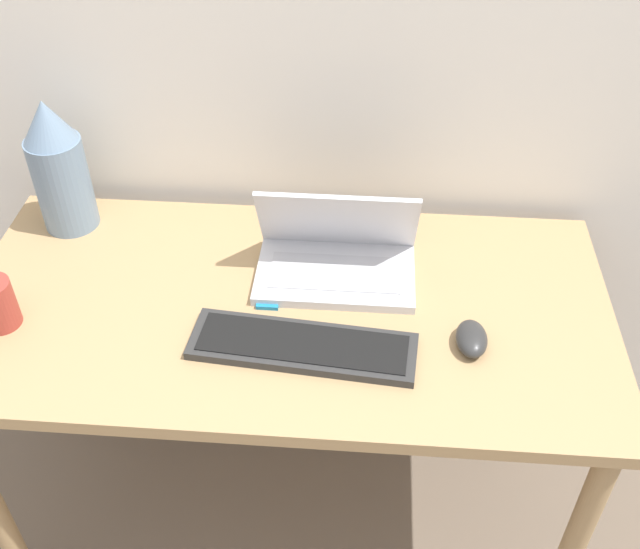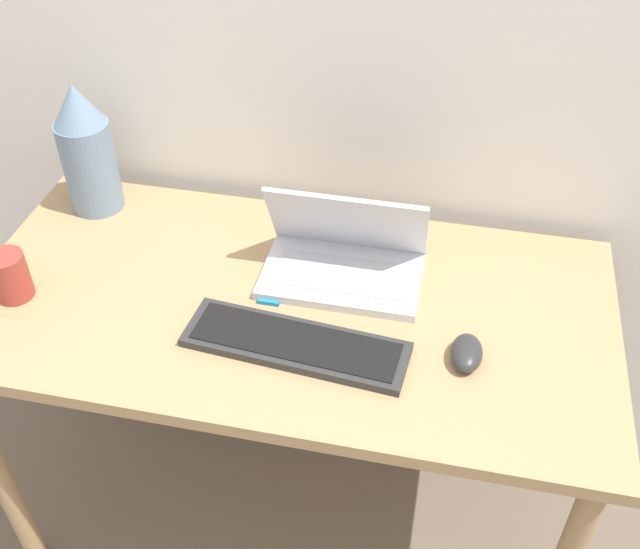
{
  "view_description": "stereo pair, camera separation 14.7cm",
  "coord_description": "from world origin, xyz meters",
  "views": [
    {
      "loc": [
        0.16,
        -0.79,
        1.84
      ],
      "look_at": [
        0.07,
        0.32,
        0.88
      ],
      "focal_mm": 42.0,
      "sensor_mm": 36.0,
      "label": 1
    },
    {
      "loc": [
        0.31,
        -0.77,
        1.84
      ],
      "look_at": [
        0.07,
        0.32,
        0.88
      ],
      "focal_mm": 42.0,
      "sensor_mm": 36.0,
      "label": 2
    }
  ],
  "objects": [
    {
      "name": "mug",
      "position": [
        -0.56,
        0.24,
        0.83
      ],
      "size": [
        0.08,
        0.08,
        0.1
      ],
      "color": "#9E382D",
      "rests_on": "desk"
    },
    {
      "name": "laptop",
      "position": [
        0.1,
        0.45,
        0.82
      ],
      "size": [
        0.34,
        0.21,
        0.21
      ],
      "color": "silver",
      "rests_on": "desk"
    },
    {
      "name": "mp3_player",
      "position": [
        -0.04,
        0.34,
        0.78
      ],
      "size": [
        0.05,
        0.05,
        0.01
      ],
      "color": "#1E7FB7",
      "rests_on": "desk"
    },
    {
      "name": "wall_back",
      "position": [
        0.0,
        0.75,
        1.25
      ],
      "size": [
        6.0,
        0.05,
        2.5
      ],
      "color": "white",
      "rests_on": "ground_plane"
    },
    {
      "name": "vase",
      "position": [
        -0.53,
        0.58,
        0.93
      ],
      "size": [
        0.12,
        0.12,
        0.32
      ],
      "color": "slate",
      "rests_on": "desk"
    },
    {
      "name": "keyboard",
      "position": [
        0.05,
        0.21,
        0.79
      ],
      "size": [
        0.45,
        0.17,
        0.02
      ],
      "color": "#2D2D2D",
      "rests_on": "desk"
    },
    {
      "name": "mouse",
      "position": [
        0.37,
        0.25,
        0.8
      ],
      "size": [
        0.06,
        0.1,
        0.04
      ],
      "color": "#2D2D2D",
      "rests_on": "desk"
    },
    {
      "name": "desk",
      "position": [
        0.0,
        0.34,
        0.68
      ],
      "size": [
        1.35,
        0.68,
        0.78
      ],
      "color": "tan",
      "rests_on": "ground_plane"
    }
  ]
}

